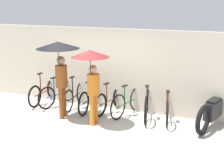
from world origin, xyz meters
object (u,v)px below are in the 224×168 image
parked_bicycle_6 (147,103)px  parked_bicycle_7 (167,107)px  parked_bicycle_5 (128,102)px  parked_bicycle_3 (91,98)px  pedestrian_center (91,67)px  motorcycle (213,111)px  parked_bicycle_0 (44,91)px  pedestrian_leading (59,57)px  parked_bicycle_2 (75,95)px  parked_bicycle_4 (110,100)px  parked_bicycle_1 (59,94)px

parked_bicycle_6 → parked_bicycle_7: (0.56, -0.01, -0.03)m
parked_bicycle_5 → parked_bicycle_6: (0.56, 0.01, 0.02)m
parked_bicycle_6 → parked_bicycle_7: bearing=-104.7°
parked_bicycle_3 → pedestrian_center: (0.56, -1.06, 1.17)m
motorcycle → pedestrian_center: bearing=126.4°
parked_bicycle_0 → parked_bicycle_6: 3.39m
parked_bicycle_7 → pedestrian_leading: 3.17m
parked_bicycle_2 → parked_bicycle_4: parked_bicycle_4 is taller
pedestrian_leading → parked_bicycle_5: bearing=-154.8°
parked_bicycle_0 → parked_bicycle_2: (1.13, -0.02, 0.00)m
parked_bicycle_2 → pedestrian_center: bearing=-140.7°
parked_bicycle_2 → pedestrian_leading: 1.70m
parked_bicycle_0 → motorcycle: 5.14m
parked_bicycle_3 → parked_bicycle_0: bearing=85.3°
pedestrian_center → parked_bicycle_0: bearing=-24.5°
parked_bicycle_6 → pedestrian_leading: size_ratio=0.84×
parked_bicycle_6 → pedestrian_center: 1.96m
parked_bicycle_5 → pedestrian_center: pedestrian_center is taller
pedestrian_leading → parked_bicycle_1: bearing=-62.8°
pedestrian_center → motorcycle: bearing=-156.9°
parked_bicycle_2 → parked_bicycle_3: (0.57, -0.03, 0.00)m
parked_bicycle_6 → pedestrian_leading: pedestrian_leading is taller
parked_bicycle_6 → parked_bicycle_3: bearing=78.5°
parked_bicycle_5 → motorcycle: size_ratio=0.83×
parked_bicycle_7 → pedestrian_center: (-1.70, -1.11, 1.17)m
parked_bicycle_6 → motorcycle: bearing=-103.1°
parked_bicycle_3 → parked_bicycle_1: bearing=87.0°
parked_bicycle_2 → motorcycle: bearing=-96.1°
parked_bicycle_4 → motorcycle: (2.88, -0.03, 0.06)m
parked_bicycle_3 → parked_bicycle_7: parked_bicycle_7 is taller
parked_bicycle_2 → parked_bicycle_6: size_ratio=0.91×
parked_bicycle_0 → pedestrian_leading: pedestrian_leading is taller
parked_bicycle_0 → parked_bicycle_1: (0.57, -0.05, 0.00)m
parked_bicycle_0 → pedestrian_leading: size_ratio=0.82×
parked_bicycle_0 → parked_bicycle_1: parked_bicycle_0 is taller
parked_bicycle_7 → pedestrian_leading: (-2.68, -1.03, 1.35)m
parked_bicycle_7 → motorcycle: parked_bicycle_7 is taller
parked_bicycle_1 → parked_bicycle_2: bearing=-73.0°
parked_bicycle_0 → parked_bicycle_3: (1.70, -0.05, 0.01)m
parked_bicycle_2 → parked_bicycle_3: bearing=-99.8°
parked_bicycle_4 → parked_bicycle_7: parked_bicycle_7 is taller
parked_bicycle_3 → parked_bicycle_7: size_ratio=1.09×
parked_bicycle_4 → parked_bicycle_0: bearing=99.7°
parked_bicycle_0 → pedestrian_center: pedestrian_center is taller
pedestrian_center → parked_bicycle_1: bearing=-30.4°
parked_bicycle_4 → parked_bicycle_5: (0.57, -0.04, 0.03)m
parked_bicycle_2 → parked_bicycle_5: 1.70m
parked_bicycle_6 → pedestrian_center: (-1.13, -1.12, 1.14)m
motorcycle → parked_bicycle_6: bearing=105.3°
parked_bicycle_3 → parked_bicycle_5: bearing=-90.5°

